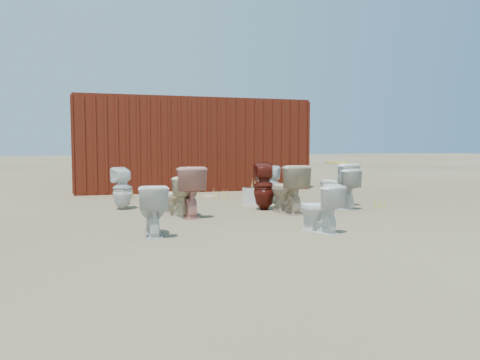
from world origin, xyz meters
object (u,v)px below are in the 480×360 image
object	(u,v)px
toilet_back_beige_left	(175,196)
loose_tank	(256,196)
toilet_front_pink	(186,191)
toilet_front_c	(319,209)
shipping_container	(190,145)
toilet_back_a	(122,188)
toilet_front_e	(339,189)
toilet_front_a	(153,210)
toilet_back_yellowlid	(336,184)
toilet_back_beige_right	(287,189)
toilet_back_e	(272,184)
toilet_front_maroon	(264,186)

from	to	relation	value
toilet_back_beige_left	loose_tank	distance (m)	2.04
toilet_front_pink	toilet_front_c	size ratio (longest dim) A/B	1.29
shipping_container	toilet_back_a	distance (m)	4.46
toilet_front_pink	toilet_front_e	xyz separation A→B (m)	(2.87, 0.07, -0.04)
shipping_container	toilet_front_pink	xyz separation A→B (m)	(-1.09, -5.11, -0.78)
toilet_back_beige_left	loose_tank	size ratio (longest dim) A/B	1.36
toilet_front_a	toilet_back_yellowlid	distance (m)	4.41
toilet_front_a	toilet_front_pink	world-z (taller)	toilet_front_pink
toilet_front_a	toilet_back_beige_right	world-z (taller)	toilet_back_beige_right
toilet_front_e	toilet_back_e	bearing A→B (deg)	-77.29
toilet_front_c	toilet_front_e	xyz separation A→B (m)	(1.42, 1.99, 0.05)
toilet_front_c	toilet_back_e	size ratio (longest dim) A/B	0.85
toilet_front_c	toilet_back_yellowlid	world-z (taller)	toilet_back_yellowlid
toilet_front_maroon	toilet_back_a	xyz separation A→B (m)	(-2.48, 0.84, -0.04)
toilet_front_e	toilet_back_yellowlid	distance (m)	0.63
toilet_front_pink	toilet_back_beige_right	world-z (taller)	toilet_back_beige_right
toilet_back_yellowlid	toilet_front_c	bearing A→B (deg)	39.54
toilet_front_c	toilet_back_beige_left	distance (m)	2.55
toilet_front_c	toilet_back_beige_left	bearing A→B (deg)	-70.64
toilet_back_beige_left	toilet_back_e	xyz separation A→B (m)	(2.20, 1.25, 0.04)
toilet_front_e	loose_tank	bearing A→B (deg)	-59.32
toilet_front_c	toilet_back_a	xyz separation A→B (m)	(-2.41, 3.15, 0.06)
toilet_front_c	toilet_front_e	world-z (taller)	toilet_front_e
toilet_back_beige_right	toilet_front_e	bearing A→B (deg)	-176.58
toilet_front_a	toilet_back_e	xyz separation A→B (m)	(2.75, 2.76, 0.04)
toilet_front_c	toilet_front_maroon	size ratio (longest dim) A/B	0.75
toilet_front_a	toilet_front_pink	distance (m)	1.65
toilet_front_a	toilet_front_e	world-z (taller)	toilet_front_e
toilet_front_c	shipping_container	bearing A→B (deg)	-107.47
toilet_front_c	toilet_back_beige_right	bearing A→B (deg)	-119.96
toilet_front_a	toilet_back_beige_left	size ratio (longest dim) A/B	0.99
toilet_front_pink	toilet_front_c	distance (m)	2.41
loose_tank	toilet_front_pink	bearing A→B (deg)	-143.10
toilet_front_a	toilet_front_maroon	world-z (taller)	toilet_front_maroon
toilet_front_e	toilet_back_a	distance (m)	4.00
toilet_back_a	toilet_front_c	bearing A→B (deg)	109.00
toilet_back_a	toilet_back_beige_right	distance (m)	3.03
toilet_front_pink	toilet_front_e	size ratio (longest dim) A/B	1.12
toilet_front_pink	toilet_back_yellowlid	bearing A→B (deg)	-173.83
toilet_front_a	toilet_front_maroon	xyz separation A→B (m)	(2.25, 1.87, 0.09)
shipping_container	toilet_front_a	xyz separation A→B (m)	(-1.82, -6.58, -0.86)
toilet_back_beige_right	toilet_back_yellowlid	distance (m)	1.58
toilet_front_pink	loose_tank	size ratio (longest dim) A/B	1.68
toilet_back_a	toilet_back_e	distance (m)	2.98
toilet_back_a	toilet_back_beige_right	world-z (taller)	toilet_back_beige_right
toilet_back_beige_left	toilet_front_e	bearing A→B (deg)	157.83
toilet_back_beige_right	toilet_back_yellowlid	bearing A→B (deg)	-157.67
toilet_back_a	toilet_back_yellowlid	world-z (taller)	toilet_back_yellowlid
toilet_back_yellowlid	loose_tank	bearing A→B (deg)	-31.55
toilet_front_e	toilet_back_a	size ratio (longest dim) A/B	0.97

